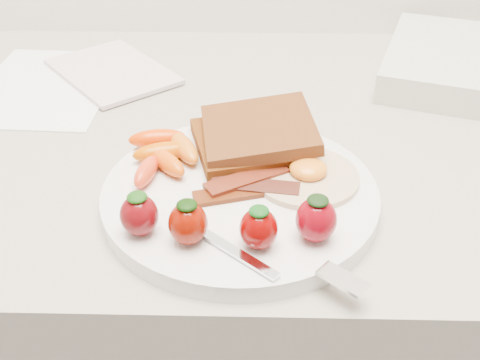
{
  "coord_description": "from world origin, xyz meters",
  "views": [
    {
      "loc": [
        -0.02,
        1.07,
        1.26
      ],
      "look_at": [
        -0.03,
        1.55,
        0.93
      ],
      "focal_mm": 45.0,
      "sensor_mm": 36.0,
      "label": 1
    }
  ],
  "objects": [
    {
      "name": "paper_sheet",
      "position": [
        -0.29,
        1.8,
        0.9
      ],
      "size": [
        0.19,
        0.24,
        0.0
      ],
      "primitive_type": "cube",
      "rotation": [
        0.0,
        0.0,
        -0.05
      ],
      "color": "white",
      "rests_on": "counter"
    },
    {
      "name": "strawberries",
      "position": [
        -0.04,
        1.47,
        0.94
      ],
      "size": [
        0.19,
        0.05,
        0.04
      ],
      "color": "#59060A",
      "rests_on": "plate"
    },
    {
      "name": "toast_upper",
      "position": [
        -0.01,
        1.63,
        0.94
      ],
      "size": [
        0.13,
        0.13,
        0.03
      ],
      "primitive_type": "cube",
      "rotation": [
        0.0,
        -0.1,
        0.13
      ],
      "color": "#361D0C",
      "rests_on": "toast_lower"
    },
    {
      "name": "fried_egg",
      "position": [
        0.04,
        1.57,
        0.92
      ],
      "size": [
        0.13,
        0.13,
        0.02
      ],
      "color": "silver",
      "rests_on": "plate"
    },
    {
      "name": "bacon_strips",
      "position": [
        -0.02,
        1.55,
        0.92
      ],
      "size": [
        0.1,
        0.07,
        0.01
      ],
      "color": "#451306",
      "rests_on": "plate"
    },
    {
      "name": "plate",
      "position": [
        -0.03,
        1.55,
        0.91
      ],
      "size": [
        0.27,
        0.27,
        0.02
      ],
      "primitive_type": "cylinder",
      "color": "white",
      "rests_on": "counter"
    },
    {
      "name": "fork",
      "position": [
        0.01,
        1.44,
        0.92
      ],
      "size": [
        0.15,
        0.09,
        0.0
      ],
      "color": "white",
      "rests_on": "plate"
    },
    {
      "name": "notepad",
      "position": [
        -0.21,
        1.84,
        0.91
      ],
      "size": [
        0.21,
        0.22,
        0.01
      ],
      "primitive_type": "cube",
      "rotation": [
        0.0,
        0.0,
        0.69
      ],
      "color": "beige",
      "rests_on": "paper_sheet"
    },
    {
      "name": "baby_carrots",
      "position": [
        -0.11,
        1.6,
        0.93
      ],
      "size": [
        0.09,
        0.11,
        0.02
      ],
      "color": "#C65300",
      "rests_on": "plate"
    },
    {
      "name": "toast_lower",
      "position": [
        -0.02,
        1.62,
        0.93
      ],
      "size": [
        0.13,
        0.13,
        0.01
      ],
      "primitive_type": "cube",
      "rotation": [
        0.0,
        0.0,
        0.24
      ],
      "color": "#502B0E",
      "rests_on": "plate"
    }
  ]
}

